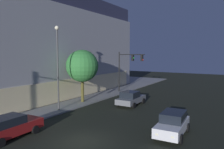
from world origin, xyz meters
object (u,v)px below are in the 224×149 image
object	(u,v)px
sidewalk_tree	(82,66)
car_white	(173,124)
street_lamp_sidewalk	(58,59)
modern_building	(20,47)
car_grey	(131,98)
car_red	(10,127)
traffic_light_far_corner	(128,64)

from	to	relation	value
sidewalk_tree	car_white	world-z (taller)	sidewalk_tree
street_lamp_sidewalk	modern_building	bearing A→B (deg)	65.59
car_grey	modern_building	bearing A→B (deg)	88.01
sidewalk_tree	car_white	distance (m)	14.20
street_lamp_sidewalk	car_red	world-z (taller)	street_lamp_sidewalk
traffic_light_far_corner	street_lamp_sidewalk	bearing A→B (deg)	173.52
modern_building	car_white	bearing A→B (deg)	-105.48
car_red	car_white	size ratio (longest dim) A/B	1.06
car_white	car_red	bearing A→B (deg)	123.84
modern_building	sidewalk_tree	size ratio (longest dim) A/B	4.71
street_lamp_sidewalk	car_red	xyz separation A→B (m)	(-7.29, -2.35, -4.80)
car_red	sidewalk_tree	bearing A→B (deg)	12.93
modern_building	traffic_light_far_corner	size ratio (longest dim) A/B	4.86
modern_building	street_lamp_sidewalk	xyz separation A→B (m)	(-7.29, -16.06, -1.60)
street_lamp_sidewalk	car_red	distance (m)	9.04
street_lamp_sidewalk	car_white	xyz separation A→B (m)	(-0.58, -12.36, -4.75)
modern_building	car_grey	xyz separation A→B (m)	(-0.74, -21.40, -6.41)
car_red	car_grey	world-z (taller)	car_grey
car_red	car_grey	distance (m)	14.16
car_red	car_white	xyz separation A→B (m)	(6.71, -10.01, 0.06)
modern_building	car_white	world-z (taller)	modern_building
traffic_light_far_corner	car_white	size ratio (longest dim) A/B	1.42
car_red	car_grey	size ratio (longest dim) A/B	1.05
modern_building	car_grey	world-z (taller)	modern_building
traffic_light_far_corner	car_red	bearing A→B (deg)	-177.69
modern_building	traffic_light_far_corner	distance (m)	18.78
street_lamp_sidewalk	car_grey	world-z (taller)	street_lamp_sidewalk
street_lamp_sidewalk	car_white	size ratio (longest dim) A/B	2.01
traffic_light_far_corner	car_white	distance (m)	18.04
traffic_light_far_corner	car_grey	distance (m)	8.67
traffic_light_far_corner	car_red	distance (m)	21.00
sidewalk_tree	car_red	distance (m)	12.68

